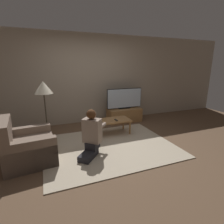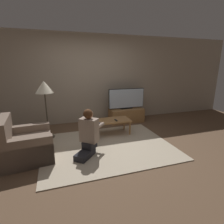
{
  "view_description": "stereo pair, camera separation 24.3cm",
  "coord_description": "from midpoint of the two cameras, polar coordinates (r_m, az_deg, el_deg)",
  "views": [
    {
      "loc": [
        -1.21,
        -3.25,
        1.7
      ],
      "look_at": [
        0.31,
        0.64,
        0.59
      ],
      "focal_mm": 28.0,
      "sensor_mm": 36.0,
      "label": 1
    },
    {
      "loc": [
        -0.99,
        -3.34,
        1.7
      ],
      "look_at": [
        0.31,
        0.64,
        0.59
      ],
      "focal_mm": 28.0,
      "sensor_mm": 36.0,
      "label": 2
    }
  ],
  "objects": [
    {
      "name": "armchair",
      "position": [
        3.58,
        -27.68,
        -10.32
      ],
      "size": [
        0.91,
        0.94,
        0.84
      ],
      "rotation": [
        0.0,
        0.0,
        1.67
      ],
      "color": "#7A6656",
      "rests_on": "ground_plane"
    },
    {
      "name": "floor_lamp",
      "position": [
        4.23,
        -22.99,
        6.42
      ],
      "size": [
        0.41,
        0.41,
        1.37
      ],
      "color": "#4C4233",
      "rests_on": "ground_plane"
    },
    {
      "name": "wall_back",
      "position": [
        5.35,
        -9.63,
        10.44
      ],
      "size": [
        10.0,
        0.06,
        2.6
      ],
      "color": "tan",
      "rests_on": "ground_plane"
    },
    {
      "name": "coffee_table",
      "position": [
        4.38,
        -1.61,
        -3.06
      ],
      "size": [
        0.9,
        0.47,
        0.39
      ],
      "color": "olive",
      "rests_on": "ground_plane"
    },
    {
      "name": "remote",
      "position": [
        4.31,
        -0.27,
        -2.65
      ],
      "size": [
        0.04,
        0.15,
        0.02
      ],
      "color": "black",
      "rests_on": "coffee_table"
    },
    {
      "name": "tv_stand",
      "position": [
        5.44,
        2.74,
        -1.0
      ],
      "size": [
        1.03,
        0.47,
        0.42
      ],
      "color": "olive",
      "rests_on": "ground_plane"
    },
    {
      "name": "person_kneeling",
      "position": [
        3.39,
        -8.7,
        -6.93
      ],
      "size": [
        0.72,
        0.77,
        0.9
      ],
      "rotation": [
        0.0,
        0.0,
        2.42
      ],
      "color": "#232328",
      "rests_on": "rug"
    },
    {
      "name": "tv",
      "position": [
        5.32,
        2.8,
        4.41
      ],
      "size": [
        1.13,
        0.08,
        0.62
      ],
      "color": "black",
      "rests_on": "tv_stand"
    },
    {
      "name": "ground_plane",
      "position": [
        3.87,
        -2.67,
        -11.17
      ],
      "size": [
        10.0,
        10.0,
        0.0
      ],
      "primitive_type": "plane",
      "color": "brown"
    },
    {
      "name": "rug",
      "position": [
        3.86,
        -2.68,
        -11.06
      ],
      "size": [
        2.71,
        2.13,
        0.02
      ],
      "color": "#BCAD93",
      "rests_on": "ground_plane"
    }
  ]
}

